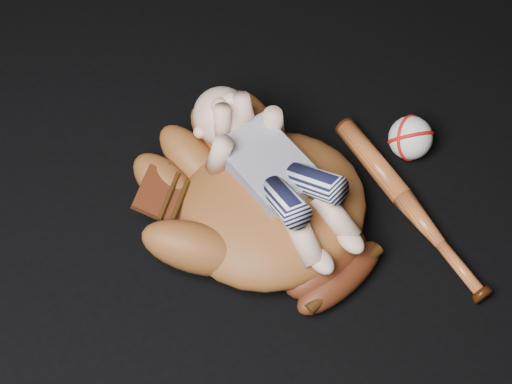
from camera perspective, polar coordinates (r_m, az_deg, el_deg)
baseball_glove at (r=1.34m, az=1.20°, el=-0.73°), size 0.53×0.57×0.15m
newborn_baby at (r=1.31m, az=1.67°, el=1.37°), size 0.23×0.41×0.16m
baseball_bat at (r=1.43m, az=11.15°, el=-1.05°), size 0.05×0.43×0.04m
baseball at (r=1.50m, az=11.18°, el=3.88°), size 0.09×0.09×0.08m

